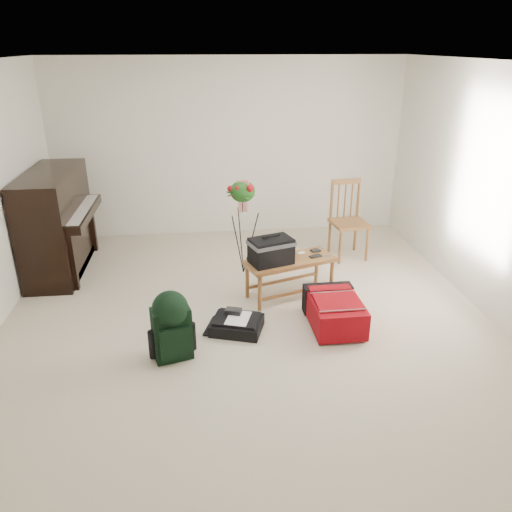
{
  "coord_description": "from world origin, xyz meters",
  "views": [
    {
      "loc": [
        -0.41,
        -4.4,
        2.65
      ],
      "look_at": [
        0.12,
        0.35,
        0.6
      ],
      "focal_mm": 35.0,
      "sensor_mm": 36.0,
      "label": 1
    }
  ],
  "objects": [
    {
      "name": "flower_stand",
      "position": [
        0.06,
        1.25,
        0.59
      ],
      "size": [
        0.47,
        0.47,
        1.21
      ],
      "rotation": [
        0.0,
        0.0,
        -0.29
      ],
      "color": "black",
      "rests_on": "floor"
    },
    {
      "name": "green_backpack",
      "position": [
        -0.74,
        -0.51,
        0.37
      ],
      "size": [
        0.38,
        0.35,
        0.66
      ],
      "rotation": [
        0.0,
        0.0,
        0.28
      ],
      "color": "black",
      "rests_on": "floor"
    },
    {
      "name": "red_suitcase",
      "position": [
        0.86,
        -0.08,
        0.17
      ],
      "size": [
        0.51,
        0.74,
        0.31
      ],
      "rotation": [
        0.0,
        0.0,
        0.01
      ],
      "color": "#9F060E",
      "rests_on": "floor"
    },
    {
      "name": "wall_right",
      "position": [
        2.5,
        0.0,
        1.25
      ],
      "size": [
        0.04,
        5.5,
        2.5
      ],
      "primitive_type": "cube",
      "color": "white",
      "rests_on": "floor"
    },
    {
      "name": "black_duffel",
      "position": [
        -0.12,
        -0.11,
        0.07
      ],
      "size": [
        0.58,
        0.52,
        0.2
      ],
      "rotation": [
        0.0,
        0.0,
        -0.32
      ],
      "color": "black",
      "rests_on": "floor"
    },
    {
      "name": "bench",
      "position": [
        0.36,
        0.57,
        0.54
      ],
      "size": [
        1.08,
        0.7,
        0.77
      ],
      "rotation": [
        0.0,
        0.0,
        0.33
      ],
      "color": "brown",
      "rests_on": "floor"
    },
    {
      "name": "ceiling",
      "position": [
        0.0,
        0.0,
        2.5
      ],
      "size": [
        5.0,
        5.5,
        0.01
      ],
      "primitive_type": "cube",
      "color": "white",
      "rests_on": "wall_back"
    },
    {
      "name": "floor",
      "position": [
        0.0,
        0.0,
        0.0
      ],
      "size": [
        5.0,
        5.5,
        0.01
      ],
      "primitive_type": "cube",
      "color": "beige",
      "rests_on": "ground"
    },
    {
      "name": "piano",
      "position": [
        -2.19,
        1.6,
        0.6
      ],
      "size": [
        0.71,
        1.5,
        1.25
      ],
      "color": "black",
      "rests_on": "floor"
    },
    {
      "name": "wall_back",
      "position": [
        0.0,
        2.75,
        1.25
      ],
      "size": [
        5.0,
        0.04,
        2.5
      ],
      "primitive_type": "cube",
      "color": "white",
      "rests_on": "floor"
    },
    {
      "name": "dining_chair",
      "position": [
        1.49,
        1.62,
        0.5
      ],
      "size": [
        0.49,
        0.49,
        1.02
      ],
      "rotation": [
        0.0,
        0.0,
        0.12
      ],
      "color": "brown",
      "rests_on": "floor"
    }
  ]
}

